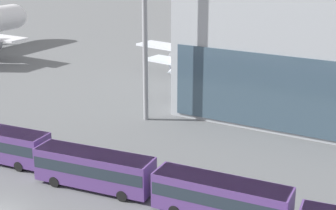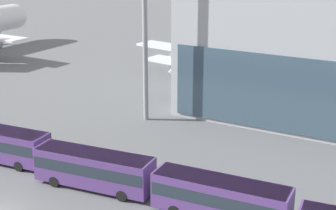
{
  "view_description": "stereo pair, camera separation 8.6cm",
  "coord_description": "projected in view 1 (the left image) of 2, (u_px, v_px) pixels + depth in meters",
  "views": [
    {
      "loc": [
        30.4,
        -25.16,
        21.38
      ],
      "look_at": [
        4.05,
        21.31,
        4.0
      ],
      "focal_mm": 55.0,
      "sensor_mm": 36.0,
      "label": 1
    },
    {
      "loc": [
        30.47,
        -25.12,
        21.38
      ],
      "look_at": [
        4.05,
        21.31,
        4.0
      ],
      "focal_mm": 55.0,
      "sensor_mm": 36.0,
      "label": 2
    }
  ],
  "objects": [
    {
      "name": "lane_stripe_0",
      "position": [
        177.0,
        190.0,
        45.74
      ],
      "size": [
        11.15,
        2.61,
        0.01
      ],
      "primitive_type": "cube",
      "rotation": [
        0.0,
        0.0,
        0.21
      ],
      "color": "yellow",
      "rests_on": "ground_plane"
    },
    {
      "name": "airliner_at_gate_far",
      "position": [
        236.0,
        51.0,
        77.31
      ],
      "size": [
        35.51,
        34.58,
        13.02
      ],
      "rotation": [
        0.0,
        0.0,
        1.42
      ],
      "color": "silver",
      "rests_on": "ground_plane"
    },
    {
      "name": "shuttle_bus_3",
      "position": [
        221.0,
        196.0,
        40.51
      ],
      "size": [
        11.22,
        3.48,
        3.39
      ],
      "rotation": [
        0.0,
        0.0,
        0.07
      ],
      "color": "#56387A",
      "rests_on": "ground_plane"
    },
    {
      "name": "shuttle_bus_2",
      "position": [
        94.0,
        168.0,
        45.61
      ],
      "size": [
        11.29,
        3.96,
        3.39
      ],
      "rotation": [
        0.0,
        0.0,
        0.11
      ],
      "color": "#56387A",
      "rests_on": "ground_plane"
    }
  ]
}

